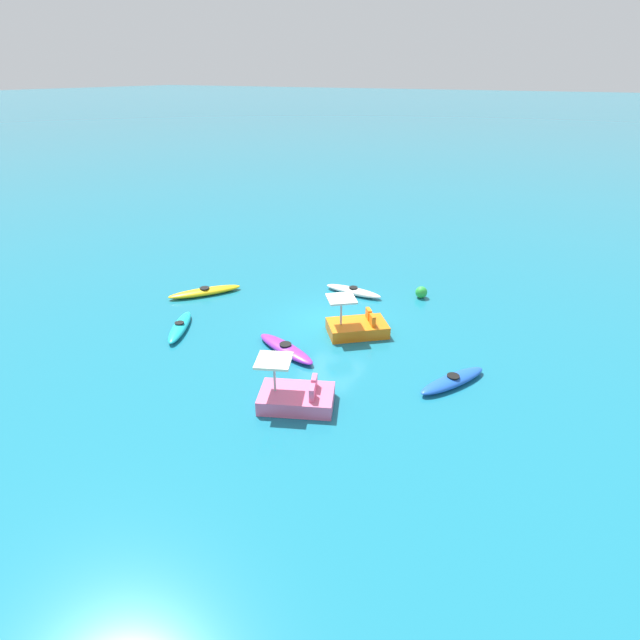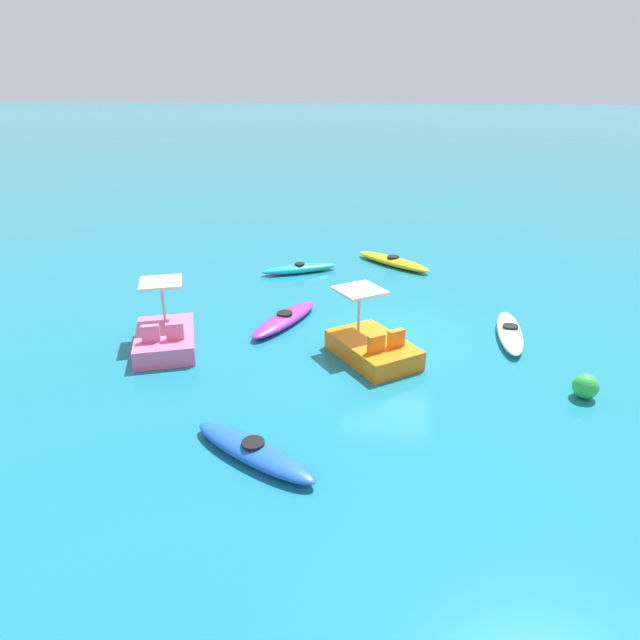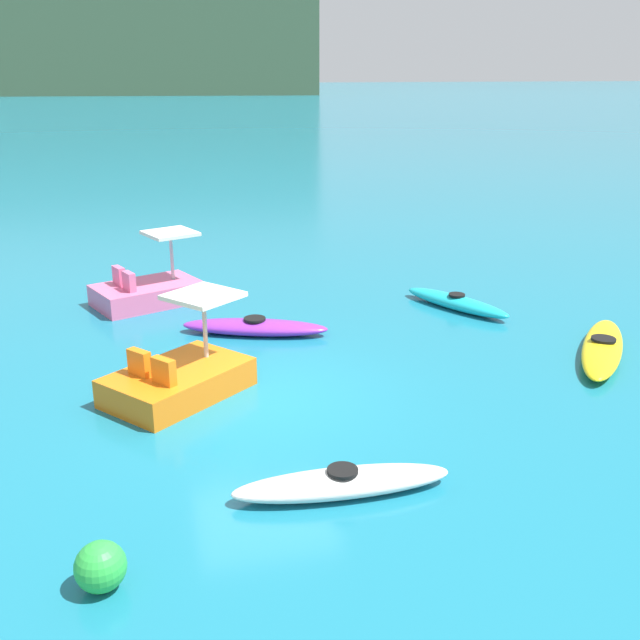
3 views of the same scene
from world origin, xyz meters
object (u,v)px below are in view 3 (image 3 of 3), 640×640
(kayak_cyan, at_px, (456,302))
(pedal_boat_pink, at_px, (148,290))
(pedal_boat_orange, at_px, (179,377))
(kayak_white, at_px, (342,483))
(buoy_green, at_px, (100,567))
(kayak_yellow, at_px, (602,348))
(kayak_purple, at_px, (255,327))

(kayak_cyan, bearing_deg, pedal_boat_pink, 163.15)
(pedal_boat_pink, bearing_deg, pedal_boat_orange, -85.63)
(kayak_cyan, xyz_separation_m, pedal_boat_orange, (-6.63, -3.36, 0.17))
(pedal_boat_orange, bearing_deg, kayak_white, -62.27)
(pedal_boat_pink, bearing_deg, buoy_green, -93.80)
(kayak_cyan, relative_size, kayak_yellow, 0.87)
(kayak_yellow, bearing_deg, pedal_boat_pink, 147.20)
(kayak_cyan, bearing_deg, kayak_purple, -172.87)
(pedal_boat_pink, relative_size, pedal_boat_orange, 1.00)
(kayak_white, xyz_separation_m, buoy_green, (-3.04, -1.21, 0.12))
(buoy_green, bearing_deg, pedal_boat_orange, 77.18)
(kayak_white, bearing_deg, buoy_green, -158.34)
(kayak_white, bearing_deg, kayak_purple, 91.64)
(kayak_purple, distance_m, pedal_boat_orange, 3.26)
(pedal_boat_pink, xyz_separation_m, pedal_boat_orange, (0.42, -5.50, 0.00))
(kayak_white, relative_size, kayak_cyan, 1.05)
(kayak_white, relative_size, buoy_green, 5.28)
(kayak_purple, relative_size, kayak_yellow, 0.98)
(kayak_purple, xyz_separation_m, pedal_boat_orange, (-1.75, -2.75, 0.17))
(pedal_boat_orange, bearing_deg, kayak_purple, 57.57)
(kayak_white, xyz_separation_m, kayak_yellow, (6.30, 3.59, -0.00))
(kayak_white, height_order, kayak_yellow, same)
(kayak_cyan, bearing_deg, pedal_boat_orange, -153.13)
(kayak_cyan, distance_m, kayak_purple, 4.92)
(kayak_yellow, xyz_separation_m, pedal_boat_orange, (-8.23, 0.08, 0.17))
(kayak_purple, relative_size, pedal_boat_pink, 1.14)
(kayak_white, xyz_separation_m, kayak_purple, (-0.18, 6.42, 0.00))
(pedal_boat_orange, xyz_separation_m, buoy_green, (-1.11, -4.88, -0.05))
(kayak_cyan, relative_size, kayak_purple, 0.89)
(kayak_cyan, height_order, kayak_purple, same)
(kayak_cyan, relative_size, pedal_boat_pink, 1.02)
(kayak_cyan, xyz_separation_m, kayak_purple, (-4.89, -0.61, 0.00))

